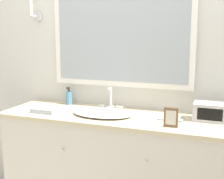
# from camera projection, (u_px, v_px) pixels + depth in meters

# --- Properties ---
(wall_back) EXTENTS (8.00, 0.18, 2.55)m
(wall_back) POSITION_uv_depth(u_px,v_px,m) (128.00, 63.00, 2.62)
(wall_back) COLOR silver
(wall_back) RESTS_ON ground_plane
(vanity_counter) EXTENTS (1.81, 0.57, 0.91)m
(vanity_counter) POSITION_uv_depth(u_px,v_px,m) (115.00, 170.00, 2.48)
(vanity_counter) COLOR beige
(vanity_counter) RESTS_ON ground_plane
(sink_basin) EXTENTS (0.48, 0.36, 0.19)m
(sink_basin) POSITION_uv_depth(u_px,v_px,m) (103.00, 112.00, 2.41)
(sink_basin) COLOR white
(sink_basin) RESTS_ON vanity_counter
(soap_bottle) EXTENTS (0.05, 0.05, 0.16)m
(soap_bottle) POSITION_uv_depth(u_px,v_px,m) (69.00, 97.00, 2.76)
(soap_bottle) COLOR teal
(soap_bottle) RESTS_ON vanity_counter
(appliance_box) EXTENTS (0.24, 0.16, 0.13)m
(appliance_box) POSITION_uv_depth(u_px,v_px,m) (210.00, 112.00, 2.25)
(appliance_box) COLOR #BCBCC1
(appliance_box) RESTS_ON vanity_counter
(picture_frame) EXTENTS (0.10, 0.01, 0.13)m
(picture_frame) POSITION_uv_depth(u_px,v_px,m) (171.00, 118.00, 2.09)
(picture_frame) COLOR brown
(picture_frame) RESTS_ON vanity_counter
(hand_towel_near_sink) EXTENTS (0.20, 0.13, 0.04)m
(hand_towel_near_sink) POSITION_uv_depth(u_px,v_px,m) (45.00, 110.00, 2.48)
(hand_towel_near_sink) COLOR #A8B7C6
(hand_towel_near_sink) RESTS_ON vanity_counter
(metal_tray) EXTENTS (0.18, 0.10, 0.01)m
(metal_tray) POSITION_uv_depth(u_px,v_px,m) (171.00, 119.00, 2.28)
(metal_tray) COLOR #ADADB2
(metal_tray) RESTS_ON vanity_counter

